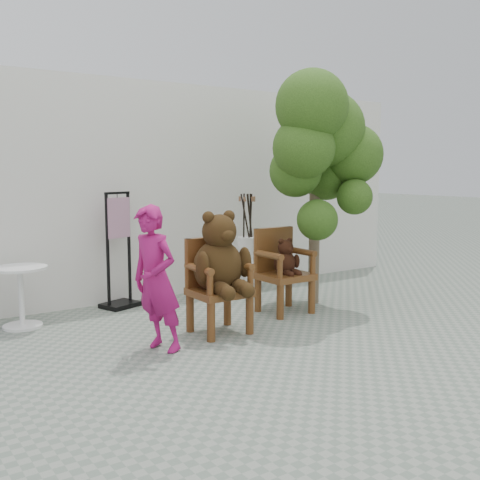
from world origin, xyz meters
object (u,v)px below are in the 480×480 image
at_px(person, 157,280).
at_px(stool_bucket, 247,249).
at_px(chair_big, 219,265).
at_px(cafe_table, 21,290).
at_px(display_stand, 119,263).
at_px(chair_small, 282,265).
at_px(tree, 321,141).

height_order(person, stool_bucket, person).
xyz_separation_m(chair_big, cafe_table, (-1.75, 1.46, -0.32)).
relative_size(chair_big, cafe_table, 1.93).
height_order(person, display_stand, display_stand).
bearing_deg(display_stand, person, -120.70).
bearing_deg(cafe_table, chair_small, -21.02).
bearing_deg(cafe_table, display_stand, 11.52).
xyz_separation_m(chair_small, tree, (0.57, -0.06, 1.55)).
height_order(chair_big, tree, tree).
bearing_deg(chair_big, tree, 9.18).
xyz_separation_m(chair_small, display_stand, (-1.61, 1.38, -0.02)).
bearing_deg(chair_small, stool_bucket, 75.40).
distance_m(chair_big, cafe_table, 2.30).
xyz_separation_m(chair_big, stool_bucket, (1.47, 1.55, -0.11)).
distance_m(person, display_stand, 2.00).
bearing_deg(person, stool_bucket, 107.47).
relative_size(cafe_table, stool_bucket, 0.48).
relative_size(person, cafe_table, 2.07).
distance_m(chair_small, tree, 1.65).
bearing_deg(chair_big, stool_bucket, 46.50).
height_order(chair_big, cafe_table, chair_big).
relative_size(chair_small, person, 0.73).
xyz_separation_m(chair_big, tree, (1.73, 0.28, 1.40)).
relative_size(display_stand, tree, 0.51).
bearing_deg(chair_big, display_stand, 104.79).
bearing_deg(cafe_table, tree, -18.72).
xyz_separation_m(chair_small, person, (-2.03, -0.57, 0.13)).
distance_m(chair_small, cafe_table, 3.12).
height_order(chair_big, stool_bucket, stool_bucket).
xyz_separation_m(chair_small, cafe_table, (-2.91, 1.12, -0.16)).
height_order(cafe_table, stool_bucket, stool_bucket).
xyz_separation_m(chair_big, chair_small, (1.16, 0.34, -0.15)).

